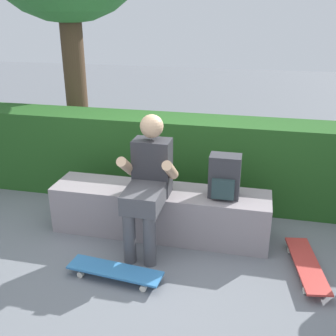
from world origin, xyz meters
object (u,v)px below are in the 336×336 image
object	(u,v)px
skateboard_near_person	(115,271)
skateboard_beside_bench	(307,265)
person_skater	(148,179)
bench_main	(160,211)
backpack_on_bench	(225,177)

from	to	relation	value
skateboard_near_person	skateboard_beside_bench	world-z (taller)	same
person_skater	skateboard_beside_bench	bearing A→B (deg)	-5.46
bench_main	skateboard_beside_bench	distance (m)	1.41
bench_main	backpack_on_bench	bearing A→B (deg)	-0.89
bench_main	person_skater	world-z (taller)	person_skater
backpack_on_bench	skateboard_beside_bench	bearing A→B (deg)	-24.44
person_skater	skateboard_beside_bench	size ratio (longest dim) A/B	1.48
skateboard_near_person	person_skater	bearing A→B (deg)	76.42
skateboard_near_person	skateboard_beside_bench	distance (m)	1.61
skateboard_beside_bench	backpack_on_bench	bearing A→B (deg)	155.56
bench_main	person_skater	bearing A→B (deg)	-102.84
bench_main	skateboard_near_person	xyz separation A→B (m)	(-0.19, -0.79, -0.16)
skateboard_near_person	backpack_on_bench	xyz separation A→B (m)	(0.80, 0.78, 0.59)
backpack_on_bench	person_skater	bearing A→B (deg)	-162.51
person_skater	backpack_on_bench	bearing A→B (deg)	17.49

